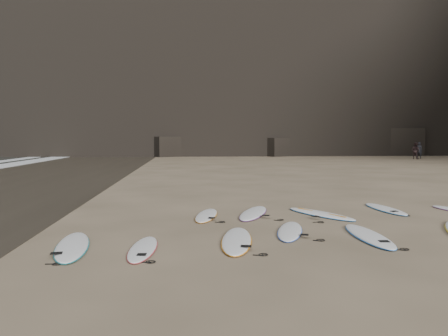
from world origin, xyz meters
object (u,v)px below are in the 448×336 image
(surfboard_6, at_px, (253,213))
(surfboard_8, at_px, (385,209))
(person_a, at_px, (419,150))
(person_b, at_px, (415,151))
(surfboard_2, at_px, (290,231))
(surfboard_3, at_px, (369,235))
(surfboard_5, at_px, (206,215))
(surfboard_0, at_px, (143,248))
(surfboard_1, at_px, (237,240))
(surfboard_11, at_px, (72,246))
(surfboard_7, at_px, (321,214))

(surfboard_6, relative_size, surfboard_8, 1.09)
(person_a, relative_size, person_b, 1.00)
(surfboard_2, bearing_deg, surfboard_8, 54.46)
(surfboard_3, distance_m, surfboard_6, 4.04)
(surfboard_5, bearing_deg, surfboard_2, -39.55)
(surfboard_0, relative_size, surfboard_1, 0.81)
(surfboard_1, xyz_separation_m, surfboard_3, (3.19, 0.17, -0.00))
(surfboard_0, bearing_deg, person_b, 57.75)
(person_a, bearing_deg, surfboard_8, 97.94)
(surfboard_0, bearing_deg, surfboard_3, 10.93)
(surfboard_0, xyz_separation_m, surfboard_1, (2.06, 0.55, 0.01))
(person_b, bearing_deg, surfboard_8, 118.43)
(surfboard_0, xyz_separation_m, surfboard_8, (7.44, 4.47, 0.00))
(surfboard_11, bearing_deg, surfboard_3, -5.41)
(surfboard_0, distance_m, surfboard_7, 6.27)
(surfboard_0, xyz_separation_m, surfboard_6, (3.00, 4.07, 0.01))
(surfboard_2, distance_m, surfboard_11, 5.18)
(surfboard_3, xyz_separation_m, surfboard_6, (-2.26, 3.35, 0.00))
(surfboard_11, relative_size, person_b, 1.47)
(surfboard_2, distance_m, person_b, 41.91)
(surfboard_0, relative_size, surfboard_3, 0.82)
(surfboard_0, distance_m, person_b, 45.07)
(surfboard_2, bearing_deg, surfboard_3, -5.81)
(surfboard_2, bearing_deg, person_b, 74.19)
(surfboard_8, distance_m, surfboard_11, 9.89)
(surfboard_11, relative_size, person_a, 1.47)
(surfboard_7, distance_m, person_a, 40.73)
(surfboard_1, distance_m, person_b, 43.45)
(surfboard_8, xyz_separation_m, person_b, (18.65, 32.26, 0.89))
(surfboard_6, height_order, person_a, person_a)
(surfboard_8, height_order, person_b, person_b)
(surfboard_8, relative_size, person_a, 1.33)
(surfboard_7, bearing_deg, surfboard_1, -161.03)
(surfboard_0, distance_m, surfboard_2, 3.80)
(surfboard_5, bearing_deg, surfboard_1, -70.10)
(surfboard_11, bearing_deg, surfboard_8, 16.05)
(surfboard_2, xyz_separation_m, surfboard_5, (-1.99, 2.39, -0.00))
(surfboard_8, relative_size, surfboard_11, 0.91)
(person_b, bearing_deg, surfboard_0, 113.08)
(surfboard_6, relative_size, surfboard_7, 1.01)
(surfboard_6, height_order, person_b, person_b)
(surfboard_8, height_order, person_a, person_a)
(surfboard_8, xyz_separation_m, surfboard_11, (-8.98, -4.15, 0.00))
(surfboard_0, bearing_deg, person_a, 57.52)
(surfboard_2, distance_m, surfboard_8, 4.96)
(surfboard_1, height_order, surfboard_7, surfboard_1)
(surfboard_5, relative_size, person_b, 1.27)
(surfboard_6, bearing_deg, surfboard_2, -59.04)
(surfboard_0, xyz_separation_m, surfboard_11, (-1.54, 0.32, 0.01))
(surfboard_1, relative_size, person_a, 1.46)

